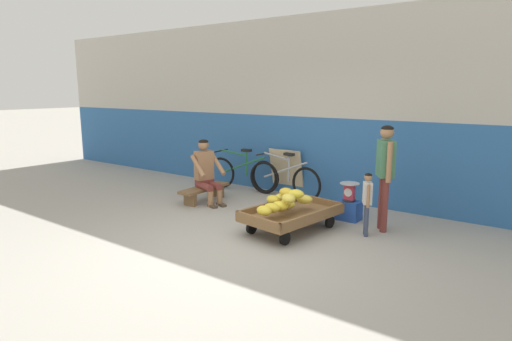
% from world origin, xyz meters
% --- Properties ---
extents(ground_plane, '(80.00, 80.00, 0.00)m').
position_xyz_m(ground_plane, '(0.00, 0.00, 0.00)').
color(ground_plane, '#A39E93').
extents(back_wall, '(16.00, 0.30, 3.36)m').
position_xyz_m(back_wall, '(0.00, 3.11, 1.68)').
color(back_wall, '#2D609E').
rests_on(back_wall, ground).
extents(banana_cart, '(1.06, 1.55, 0.36)m').
position_xyz_m(banana_cart, '(0.28, 1.05, 0.24)').
color(banana_cart, brown).
rests_on(banana_cart, ground).
extents(banana_pile, '(0.70, 1.09, 0.26)m').
position_xyz_m(banana_pile, '(0.22, 0.93, 0.46)').
color(banana_pile, yellow).
rests_on(banana_pile, banana_cart).
extents(low_bench, '(0.33, 1.11, 0.27)m').
position_xyz_m(low_bench, '(-1.88, 1.54, 0.20)').
color(low_bench, brown).
rests_on(low_bench, ground).
extents(vendor_seated, '(0.73, 0.61, 1.14)m').
position_xyz_m(vendor_seated, '(-1.80, 1.51, 0.57)').
color(vendor_seated, '#9E704C').
rests_on(vendor_seated, ground).
extents(plastic_crate, '(0.36, 0.28, 0.30)m').
position_xyz_m(plastic_crate, '(0.73, 2.03, 0.15)').
color(plastic_crate, '#234CA8').
rests_on(plastic_crate, ground).
extents(weighing_scale, '(0.30, 0.30, 0.29)m').
position_xyz_m(weighing_scale, '(0.73, 2.03, 0.45)').
color(weighing_scale, '#28282D').
rests_on(weighing_scale, plastic_crate).
extents(bicycle_near_left, '(1.66, 0.48, 0.86)m').
position_xyz_m(bicycle_near_left, '(-1.83, 2.60, 0.35)').
color(bicycle_near_left, black).
rests_on(bicycle_near_left, ground).
extents(bicycle_far_left, '(1.66, 0.48, 0.86)m').
position_xyz_m(bicycle_far_left, '(-0.87, 2.67, 0.35)').
color(bicycle_far_left, black).
rests_on(bicycle_far_left, ground).
extents(sign_board, '(0.70, 0.22, 0.88)m').
position_xyz_m(sign_board, '(-0.97, 2.91, 0.44)').
color(sign_board, '#C6B289').
rests_on(sign_board, ground).
extents(customer_adult, '(0.34, 0.42, 1.53)m').
position_xyz_m(customer_adult, '(1.34, 1.85, 0.95)').
color(customer_adult, brown).
rests_on(customer_adult, ground).
extents(customer_child, '(0.19, 0.26, 0.90)m').
position_xyz_m(customer_child, '(1.24, 1.48, 0.55)').
color(customer_child, '#38425B').
rests_on(customer_child, ground).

